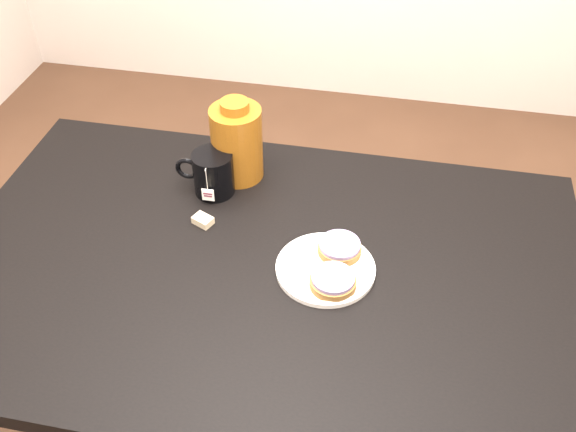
{
  "coord_description": "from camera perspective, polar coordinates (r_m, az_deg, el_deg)",
  "views": [
    {
      "loc": [
        0.24,
        -0.94,
        1.76
      ],
      "look_at": [
        0.04,
        0.1,
        0.81
      ],
      "focal_mm": 40.0,
      "sensor_mm": 36.0,
      "label": 1
    }
  ],
  "objects": [
    {
      "name": "teabag_pouch",
      "position": [
        1.51,
        -7.57,
        -0.39
      ],
      "size": [
        0.05,
        0.05,
        0.02
      ],
      "primitive_type": "cube",
      "rotation": [
        0.0,
        0.0,
        -0.43
      ],
      "color": "#C6B793",
      "rests_on": "table"
    },
    {
      "name": "bagel_back",
      "position": [
        1.41,
        4.61,
        -2.82
      ],
      "size": [
        0.1,
        0.1,
        0.03
      ],
      "color": "brown",
      "rests_on": "plate"
    },
    {
      "name": "mug",
      "position": [
        1.57,
        -6.73,
        3.82
      ],
      "size": [
        0.15,
        0.1,
        0.11
      ],
      "rotation": [
        0.0,
        0.0,
        0.01
      ],
      "color": "black",
      "rests_on": "table"
    },
    {
      "name": "bagel_front",
      "position": [
        1.34,
        4.02,
        -5.78
      ],
      "size": [
        0.1,
        0.1,
        0.03
      ],
      "color": "brown",
      "rests_on": "plate"
    },
    {
      "name": "plate",
      "position": [
        1.39,
        3.35,
        -4.63
      ],
      "size": [
        0.22,
        0.22,
        0.02
      ],
      "color": "white",
      "rests_on": "table"
    },
    {
      "name": "bagel_package",
      "position": [
        1.59,
        -4.57,
        6.57
      ],
      "size": [
        0.16,
        0.16,
        0.21
      ],
      "rotation": [
        0.0,
        0.0,
        0.35
      ],
      "color": "#61320C",
      "rests_on": "table"
    },
    {
      "name": "table",
      "position": [
        1.47,
        -2.15,
        -6.59
      ],
      "size": [
        1.4,
        0.9,
        0.75
      ],
      "color": "black",
      "rests_on": "ground_plane"
    }
  ]
}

